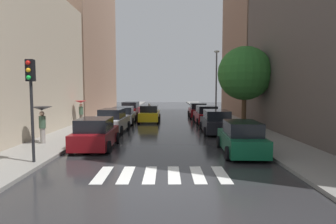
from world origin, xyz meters
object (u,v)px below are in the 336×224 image
at_px(pedestrian_near_tree, 81,107).
at_px(traffic_light_left_corner, 31,88).
at_px(street_tree_right, 245,73).
at_px(parked_car_left_third, 124,115).
at_px(parked_car_right_nearest, 241,138).
at_px(parked_car_right_third, 206,115).
at_px(pedestrian_foreground, 42,116).
at_px(lamp_post_right, 216,79).
at_px(parked_car_left_second, 113,121).
at_px(parked_car_right_fourth, 198,111).
at_px(parked_car_left_nearest, 95,134).
at_px(taxi_midroad, 150,114).
at_px(parked_car_left_fourth, 131,110).

bearing_deg(pedestrian_near_tree, traffic_light_left_corner, 14.41).
bearing_deg(street_tree_right, parked_car_left_third, 160.04).
height_order(parked_car_right_nearest, parked_car_right_third, parked_car_right_third).
distance_m(pedestrian_foreground, lamp_post_right, 19.37).
relative_size(pedestrian_foreground, traffic_light_left_corner, 0.49).
bearing_deg(parked_car_right_third, parked_car_left_third, 87.56).
height_order(traffic_light_left_corner, lamp_post_right, lamp_post_right).
distance_m(parked_car_left_third, lamp_post_right, 10.85).
xyz_separation_m(parked_car_left_second, parked_car_right_fourth, (7.65, 10.93, -0.04)).
relative_size(parked_car_left_nearest, pedestrian_foreground, 1.99).
distance_m(parked_car_left_third, pedestrian_near_tree, 4.02).
height_order(parked_car_left_nearest, street_tree_right, street_tree_right).
relative_size(pedestrian_near_tree, street_tree_right, 0.32).
bearing_deg(taxi_midroad, parked_car_left_second, 161.24).
relative_size(parked_car_right_fourth, traffic_light_left_corner, 1.01).
height_order(taxi_midroad, pedestrian_near_tree, pedestrian_near_tree).
xyz_separation_m(parked_car_left_nearest, parked_car_left_third, (-0.16, 11.21, -0.03)).
distance_m(parked_car_left_fourth, pedestrian_near_tree, 8.94).
bearing_deg(parked_car_left_nearest, taxi_midroad, -10.43).
relative_size(parked_car_left_nearest, parked_car_left_second, 0.94).
bearing_deg(street_tree_right, parked_car_left_nearest, -143.71).
xyz_separation_m(taxi_midroad, pedestrian_foreground, (-5.35, -12.09, 0.96)).
xyz_separation_m(pedestrian_near_tree, lamp_post_right, (12.85, 5.95, 2.63)).
bearing_deg(pedestrian_near_tree, street_tree_right, 88.52).
bearing_deg(traffic_light_left_corner, parked_car_left_nearest, 63.88).
bearing_deg(traffic_light_left_corner, street_tree_right, 42.76).
height_order(parked_car_left_fourth, parked_car_right_fourth, parked_car_left_fourth).
bearing_deg(taxi_midroad, street_tree_right, -122.94).
xyz_separation_m(parked_car_right_nearest, pedestrian_near_tree, (-11.22, 10.70, 0.88)).
height_order(parked_car_right_third, pedestrian_near_tree, pedestrian_near_tree).
xyz_separation_m(parked_car_right_third, lamp_post_right, (1.65, 4.25, 3.50)).
relative_size(parked_car_right_nearest, traffic_light_left_corner, 1.02).
height_order(pedestrian_near_tree, lamp_post_right, lamp_post_right).
height_order(parked_car_right_fourth, traffic_light_left_corner, traffic_light_left_corner).
xyz_separation_m(parked_car_left_third, parked_car_right_nearest, (7.79, -12.59, 0.02)).
relative_size(street_tree_right, lamp_post_right, 0.90).
xyz_separation_m(pedestrian_near_tree, street_tree_right, (13.75, -1.86, 2.82)).
bearing_deg(parked_car_left_nearest, parked_car_right_nearest, -100.88).
height_order(taxi_midroad, lamp_post_right, lamp_post_right).
height_order(parked_car_left_third, traffic_light_left_corner, traffic_light_left_corner).
distance_m(parked_car_left_third, traffic_light_left_corner, 15.05).
distance_m(parked_car_left_nearest, parked_car_right_fourth, 18.44).
xyz_separation_m(parked_car_right_fourth, pedestrian_foreground, (-10.64, -16.23, 0.95)).
relative_size(traffic_light_left_corner, lamp_post_right, 0.60).
distance_m(parked_car_left_nearest, parked_car_left_fourth, 17.57).
height_order(parked_car_left_second, pedestrian_foreground, pedestrian_foreground).
xyz_separation_m(parked_car_right_fourth, traffic_light_left_corner, (-9.21, -20.39, 2.52)).
distance_m(parked_car_right_third, parked_car_right_fourth, 5.83).
distance_m(parked_car_left_third, pedestrian_foreground, 11.04).
distance_m(parked_car_right_nearest, taxi_midroad, 15.11).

